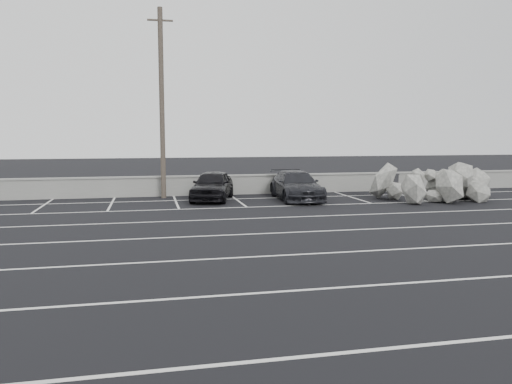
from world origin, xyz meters
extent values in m
plane|color=black|center=(0.00, 0.00, 0.00)|extent=(120.00, 120.00, 0.00)
cube|color=gray|center=(0.00, 14.00, 0.50)|extent=(50.00, 0.35, 1.00)
cube|color=gray|center=(0.00, 14.00, 1.02)|extent=(50.00, 0.45, 0.08)
cube|color=silver|center=(0.00, -6.00, 0.00)|extent=(36.00, 0.10, 0.01)
cube|color=silver|center=(0.00, -3.00, 0.00)|extent=(36.00, 0.10, 0.01)
cube|color=silver|center=(0.00, 0.00, 0.00)|extent=(36.00, 0.10, 0.01)
cube|color=silver|center=(0.00, 3.00, 0.00)|extent=(36.00, 0.10, 0.01)
cube|color=silver|center=(0.00, 6.00, 0.00)|extent=(36.00, 0.10, 0.01)
cube|color=silver|center=(0.00, 9.00, 0.00)|extent=(36.00, 0.10, 0.01)
cube|color=silver|center=(0.00, 12.00, 0.00)|extent=(36.00, 0.10, 0.01)
cube|color=silver|center=(-8.00, 11.50, 0.00)|extent=(0.10, 5.00, 0.01)
cube|color=silver|center=(-5.00, 11.50, 0.00)|extent=(0.10, 5.00, 0.01)
cube|color=silver|center=(-2.00, 11.50, 0.00)|extent=(0.10, 5.00, 0.01)
cube|color=silver|center=(1.00, 11.50, 0.00)|extent=(0.10, 5.00, 0.01)
cube|color=silver|center=(4.00, 11.50, 0.00)|extent=(0.10, 5.00, 0.01)
cube|color=silver|center=(7.00, 11.50, 0.00)|extent=(0.10, 5.00, 0.01)
cube|color=silver|center=(10.00, 11.50, 0.00)|extent=(0.10, 5.00, 0.01)
cube|color=silver|center=(13.00, 11.50, 0.00)|extent=(0.10, 5.00, 0.01)
imported|color=black|center=(-0.18, 11.84, 0.74)|extent=(2.91, 4.64, 1.47)
imported|color=black|center=(3.91, 11.09, 0.71)|extent=(2.18, 4.96, 1.42)
cylinder|color=#4C4238|center=(-2.53, 13.20, 4.73)|extent=(0.25, 0.25, 9.46)
cube|color=#4C4238|center=(-2.53, 13.20, 8.83)|extent=(1.26, 0.08, 0.08)
cylinder|color=#252528|center=(10.21, 13.15, 0.50)|extent=(0.80, 0.80, 1.00)
cylinder|color=#252528|center=(10.21, 13.15, 1.03)|extent=(0.89, 0.89, 0.06)
camera|label=1|loc=(-3.23, -12.60, 3.19)|focal=35.00mm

